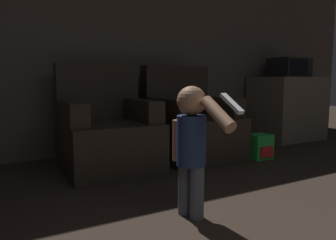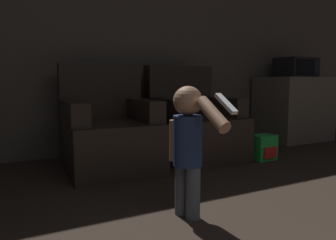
# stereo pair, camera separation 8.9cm
# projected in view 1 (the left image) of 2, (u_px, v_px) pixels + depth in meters

# --- Properties ---
(wall_back) EXTENTS (8.40, 0.05, 2.60)m
(wall_back) POSITION_uv_depth(u_px,v_px,m) (98.00, 39.00, 3.67)
(wall_back) COLOR #51493F
(wall_back) RESTS_ON ground_plane
(armchair_left) EXTENTS (0.86, 0.92, 1.01)m
(armchair_left) POSITION_uv_depth(u_px,v_px,m) (107.00, 133.00, 3.11)
(armchair_left) COLOR black
(armchair_left) RESTS_ON ground_plane
(armchair_right) EXTENTS (0.84, 0.91, 1.01)m
(armchair_right) POSITION_uv_depth(u_px,v_px,m) (190.00, 126.00, 3.57)
(armchair_right) COLOR black
(armchair_right) RESTS_ON ground_plane
(person_toddler) EXTENTS (0.18, 0.55, 0.81)m
(person_toddler) POSITION_uv_depth(u_px,v_px,m) (192.00, 141.00, 1.98)
(person_toddler) COLOR #474C56
(person_toddler) RESTS_ON ground_plane
(toy_backpack) EXTENTS (0.24, 0.21, 0.27)m
(toy_backpack) POSITION_uv_depth(u_px,v_px,m) (260.00, 147.00, 3.52)
(toy_backpack) COLOR green
(toy_backpack) RESTS_ON ground_plane
(kitchen_counter) EXTENTS (0.94, 0.69, 0.89)m
(kitchen_counter) POSITION_uv_depth(u_px,v_px,m) (286.00, 108.00, 4.70)
(kitchen_counter) COLOR #665B4C
(kitchen_counter) RESTS_ON ground_plane
(microwave) EXTENTS (0.50, 0.40, 0.27)m
(microwave) POSITION_uv_depth(u_px,v_px,m) (289.00, 68.00, 4.64)
(microwave) COLOR black
(microwave) RESTS_ON kitchen_counter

